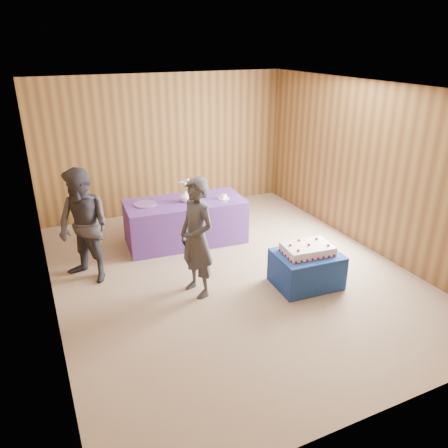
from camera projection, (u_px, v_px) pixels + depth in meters
ground at (231, 273)px, 6.61m from camera, size 6.00×6.00×0.00m
room_shell at (232, 157)px, 5.90m from camera, size 5.04×6.04×2.72m
cake_table at (306, 269)px, 6.23m from camera, size 0.94×0.76×0.50m
serving_table at (186, 222)px, 7.51m from camera, size 2.07×1.06×0.75m
sheet_cake at (307, 249)px, 6.12m from camera, size 0.75×0.55×0.16m
vase at (185, 196)px, 7.31m from camera, size 0.23×0.23×0.19m
flower_spray at (185, 183)px, 7.21m from camera, size 0.22×0.21×0.17m
platter at (145, 204)px, 7.20m from camera, size 0.51×0.51×0.02m
plate at (224, 198)px, 7.47m from camera, size 0.22×0.22×0.01m
cake_slice at (224, 196)px, 7.45m from camera, size 0.10×0.09×0.09m
knife at (229, 202)px, 7.31m from camera, size 0.25×0.11×0.00m
guest_left at (197, 238)px, 5.80m from camera, size 0.55×0.69×1.67m
guest_right at (84, 227)px, 6.13m from camera, size 1.00×1.03×1.68m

